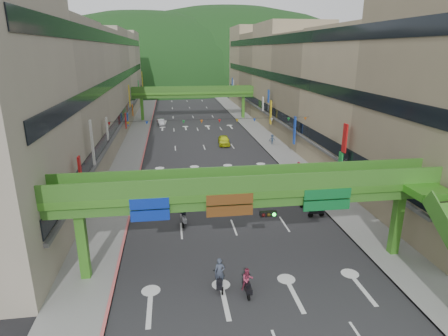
# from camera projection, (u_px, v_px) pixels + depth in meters

# --- Properties ---
(ground) EXTENTS (320.00, 320.00, 0.00)m
(ground) POSITION_uv_depth(u_px,v_px,m) (270.00, 324.00, 20.88)
(ground) COLOR black
(ground) RESTS_ON ground
(road_slab) EXTENTS (18.00, 140.00, 0.02)m
(road_slab) POSITION_uv_depth(u_px,v_px,m) (199.00, 134.00, 68.06)
(road_slab) COLOR #28282B
(road_slab) RESTS_ON ground
(sidewalk_left) EXTENTS (4.00, 140.00, 0.15)m
(sidewalk_left) POSITION_uv_depth(u_px,v_px,m) (138.00, 135.00, 66.55)
(sidewalk_left) COLOR gray
(sidewalk_left) RESTS_ON ground
(sidewalk_right) EXTENTS (4.00, 140.00, 0.15)m
(sidewalk_right) POSITION_uv_depth(u_px,v_px,m) (258.00, 132.00, 69.52)
(sidewalk_right) COLOR gray
(sidewalk_right) RESTS_ON ground
(curb_left) EXTENTS (0.20, 140.00, 0.18)m
(curb_left) POSITION_uv_depth(u_px,v_px,m) (148.00, 135.00, 66.81)
(curb_left) COLOR #CC5959
(curb_left) RESTS_ON ground
(curb_right) EXTENTS (0.20, 140.00, 0.18)m
(curb_right) POSITION_uv_depth(u_px,v_px,m) (248.00, 132.00, 69.26)
(curb_right) COLOR gray
(curb_right) RESTS_ON ground
(building_row_left) EXTENTS (12.80, 95.00, 19.00)m
(building_row_left) POSITION_uv_depth(u_px,v_px,m) (85.00, 82.00, 62.65)
(building_row_left) COLOR #9E937F
(building_row_left) RESTS_ON ground
(building_row_right) EXTENTS (12.80, 95.00, 19.00)m
(building_row_right) POSITION_uv_depth(u_px,v_px,m) (302.00, 79.00, 67.75)
(building_row_right) COLOR gray
(building_row_right) RESTS_ON ground
(overpass_near) EXTENTS (28.00, 12.27, 7.10)m
(overpass_near) POSITION_uv_depth(u_px,v_px,m) (265.00, 200.00, 24.51)
(overpass_near) COLOR #4C9E2D
(overpass_near) RESTS_ON ground
(overpass_far) EXTENTS (28.00, 2.20, 7.10)m
(overpass_far) POSITION_uv_depth(u_px,v_px,m) (193.00, 94.00, 80.58)
(overpass_far) COLOR #4C9E2D
(overpass_far) RESTS_ON ground
(hill_left) EXTENTS (168.00, 140.00, 112.00)m
(hill_left) POSITION_uv_depth(u_px,v_px,m) (147.00, 83.00, 169.84)
(hill_left) COLOR #1C4419
(hill_left) RESTS_ON ground
(hill_right) EXTENTS (208.00, 176.00, 128.00)m
(hill_right) POSITION_uv_depth(u_px,v_px,m) (228.00, 79.00, 194.10)
(hill_right) COLOR #1C4419
(hill_right) RESTS_ON ground
(bunting_string) EXTENTS (26.00, 0.36, 0.47)m
(bunting_string) POSITION_uv_depth(u_px,v_px,m) (211.00, 121.00, 47.39)
(bunting_string) COLOR black
(bunting_string) RESTS_ON ground
(scooter_rider_near) EXTENTS (0.75, 1.59, 2.20)m
(scooter_rider_near) POSITION_uv_depth(u_px,v_px,m) (220.00, 275.00, 23.58)
(scooter_rider_near) COLOR black
(scooter_rider_near) RESTS_ON ground
(scooter_rider_mid) EXTENTS (0.75, 1.60, 1.83)m
(scooter_rider_mid) POSITION_uv_depth(u_px,v_px,m) (247.00, 282.00, 23.14)
(scooter_rider_mid) COLOR black
(scooter_rider_mid) RESTS_ON ground
(scooter_rider_left) EXTENTS (0.98, 1.60, 1.94)m
(scooter_rider_left) POSITION_uv_depth(u_px,v_px,m) (184.00, 215.00, 32.42)
(scooter_rider_left) COLOR gray
(scooter_rider_left) RESTS_ON ground
(scooter_rider_far) EXTENTS (1.01, 1.59, 2.22)m
(scooter_rider_far) POSITION_uv_depth(u_px,v_px,m) (172.00, 181.00, 40.12)
(scooter_rider_far) COLOR maroon
(scooter_rider_far) RESTS_ON ground
(parked_scooter_row) EXTENTS (1.60, 11.58, 1.08)m
(parked_scooter_row) POSITION_uv_depth(u_px,v_px,m) (297.00, 190.00, 39.28)
(parked_scooter_row) COLOR black
(parked_scooter_row) RESTS_ON ground
(car_silver) EXTENTS (1.92, 3.91, 1.23)m
(car_silver) POSITION_uv_depth(u_px,v_px,m) (161.00, 122.00, 75.59)
(car_silver) COLOR #B3B5BA
(car_silver) RESTS_ON ground
(car_yellow) EXTENTS (2.05, 4.47, 1.49)m
(car_yellow) POSITION_uv_depth(u_px,v_px,m) (224.00, 140.00, 59.87)
(car_yellow) COLOR yellow
(car_yellow) RESTS_ON ground
(pedestrian_red) EXTENTS (1.11, 1.02, 1.83)m
(pedestrian_red) POSITION_uv_depth(u_px,v_px,m) (299.00, 170.00, 44.42)
(pedestrian_red) COLOR #C11F3A
(pedestrian_red) RESTS_ON ground
(pedestrian_dark) EXTENTS (1.14, 1.04, 1.87)m
(pedestrian_dark) POSITION_uv_depth(u_px,v_px,m) (326.00, 176.00, 42.52)
(pedestrian_dark) COLOR black
(pedestrian_dark) RESTS_ON ground
(pedestrian_blue) EXTENTS (0.77, 0.54, 1.55)m
(pedestrian_blue) POSITION_uv_depth(u_px,v_px,m) (272.00, 140.00, 59.86)
(pedestrian_blue) COLOR #29394D
(pedestrian_blue) RESTS_ON ground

